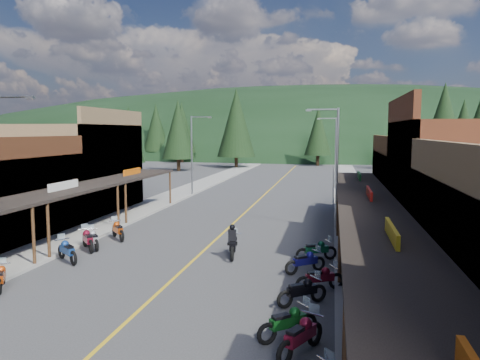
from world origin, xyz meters
The scene contains 35 objects.
ground centered at (0.00, 0.00, 0.00)m, with size 220.00×220.00×0.00m, color #38383A.
centerline centered at (0.00, 20.00, 0.01)m, with size 0.15×90.00×0.01m, color gold.
sidewalk_west centered at (-8.70, 20.00, 0.07)m, with size 3.40×94.00×0.15m, color gray.
sidewalk_east centered at (8.70, 20.00, 0.07)m, with size 3.40×94.00×0.15m, color gray.
shop_west_3 centered at (-13.78, 11.30, 3.52)m, with size 10.90×10.20×8.20m.
shop_east_2 centered at (13.78, 1.70, 3.52)m, with size 10.90×9.00×8.20m.
shop_east_3 centered at (13.75, 11.30, 2.53)m, with size 10.90×10.20×6.20m.
streetlight_1 centered at (-6.95, 22.00, 4.46)m, with size 2.16×0.18×8.00m.
streetlight_2 centered at (6.95, 8.00, 4.46)m, with size 2.16×0.18×8.00m.
streetlight_3 centered at (6.95, 30.00, 4.46)m, with size 2.16×0.18×8.00m.
ridge_hill centered at (0.00, 135.00, 0.00)m, with size 310.00×140.00×60.00m, color black.
pine_0 centered at (-40.00, 62.00, 6.48)m, with size 5.04×5.04×11.00m.
pine_1 centered at (-24.00, 70.00, 7.24)m, with size 5.88×5.88×12.50m.
pine_2 centered at (-10.00, 58.00, 7.99)m, with size 6.72×6.72×14.00m.
pine_3 centered at (4.00, 66.00, 6.48)m, with size 5.04×5.04×11.00m.
pine_4 centered at (18.00, 60.00, 7.24)m, with size 5.88×5.88×12.50m.
pine_7 centered at (-32.00, 76.00, 7.24)m, with size 5.88×5.88×12.50m.
pine_8 centered at (-22.00, 40.00, 5.98)m, with size 4.48×4.48×10.00m.
pine_9 centered at (24.00, 45.00, 6.38)m, with size 4.93×4.93×10.80m.
pine_10 centered at (-18.00, 50.00, 6.78)m, with size 5.38×5.38×11.60m.
pine_11 centered at (20.00, 38.00, 7.19)m, with size 5.82×5.82×12.40m.
bike_west_5 centered at (-6.49, -6.62, 0.57)m, with size 0.66×1.99×1.14m, color #BD3F0D, non-canonical shape.
bike_west_6 centered at (-6.06, -2.42, 0.64)m, with size 0.75×2.25×1.29m, color navy, non-canonical shape.
bike_west_7 centered at (-6.27, -0.06, 0.65)m, with size 0.76×2.29×1.31m, color maroon, non-canonical shape.
bike_west_8 centered at (-6.11, 0.31, 0.60)m, with size 0.70×2.10×1.20m, color #AFAEB4, non-canonical shape.
bike_west_9 centered at (-5.79, 2.62, 0.64)m, with size 0.75×2.24×1.28m, color #B03F0C, non-canonical shape.
bike_east_3 centered at (6.01, -9.96, 0.65)m, with size 0.76×2.28×1.30m, color maroon, non-canonical shape.
bike_east_4 centered at (5.55, -8.98, 0.61)m, with size 0.72×2.15×1.23m, color #0E4717, non-canonical shape.
bike_east_5 centered at (5.79, -5.97, 0.60)m, with size 0.70×2.10×1.20m, color black, non-canonical shape.
bike_east_6 centered at (6.40, -4.23, 0.59)m, with size 0.69×2.08×1.19m, color maroon, non-canonical shape.
bike_east_7 centered at (5.68, -1.92, 0.60)m, with size 0.70×2.10×1.20m, color navy, non-canonical shape.
bike_east_8 centered at (6.10, 0.26, 0.61)m, with size 0.71×2.13×1.21m, color #0E482A, non-canonical shape.
rider_on_bike centered at (1.84, 0.12, 0.72)m, with size 1.13×2.44×1.79m.
pedestrian_east_a centered at (7.92, -0.09, 1.01)m, with size 0.63×0.41×1.72m, color #272131.
pedestrian_east_b centered at (8.15, 10.59, 1.04)m, with size 0.86×0.50×1.77m, color brown.
Camera 1 is at (6.82, -23.04, 6.51)m, focal length 35.00 mm.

